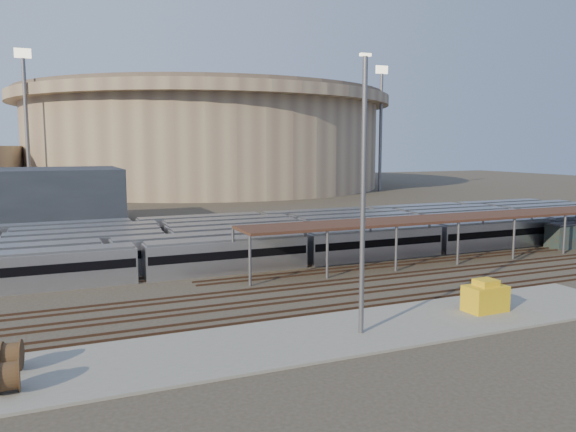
# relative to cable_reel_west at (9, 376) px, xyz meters

# --- Properties ---
(ground) EXTENTS (420.00, 420.00, 0.00)m
(ground) POSITION_rel_cable_reel_west_xyz_m (28.50, 16.78, -1.13)
(ground) COLOR #383026
(ground) RESTS_ON ground
(apron) EXTENTS (50.00, 9.00, 0.20)m
(apron) POSITION_rel_cable_reel_west_xyz_m (23.50, 1.78, -1.03)
(apron) COLOR gray
(apron) RESTS_ON ground
(subway_trains) EXTENTS (120.19, 23.90, 3.60)m
(subway_trains) POSITION_rel_cable_reel_west_xyz_m (32.03, 35.28, 0.67)
(subway_trains) COLOR silver
(subway_trains) RESTS_ON ground
(inspection_shed) EXTENTS (60.30, 6.00, 5.30)m
(inspection_shed) POSITION_rel_cable_reel_west_xyz_m (50.50, 20.78, 3.85)
(inspection_shed) COLOR slate
(inspection_shed) RESTS_ON ground
(empty_tracks) EXTENTS (170.00, 9.62, 0.18)m
(empty_tracks) POSITION_rel_cable_reel_west_xyz_m (28.50, 11.78, -1.04)
(empty_tracks) COLOR #4C3323
(empty_tracks) RESTS_ON ground
(stadium) EXTENTS (124.00, 124.00, 32.50)m
(stadium) POSITION_rel_cable_reel_west_xyz_m (53.50, 156.78, 15.34)
(stadium) COLOR tan
(stadium) RESTS_ON ground
(floodlight_0) EXTENTS (4.00, 1.00, 38.40)m
(floodlight_0) POSITION_rel_cable_reel_west_xyz_m (-1.50, 126.78, 19.52)
(floodlight_0) COLOR slate
(floodlight_0) RESTS_ON ground
(floodlight_2) EXTENTS (4.00, 1.00, 38.40)m
(floodlight_2) POSITION_rel_cable_reel_west_xyz_m (98.50, 116.78, 19.52)
(floodlight_2) COLOR slate
(floodlight_2) RESTS_ON ground
(floodlight_3) EXTENTS (4.00, 1.00, 38.40)m
(floodlight_3) POSITION_rel_cable_reel_west_xyz_m (18.50, 176.78, 19.52)
(floodlight_3) COLOR slate
(floodlight_3) RESTS_ON ground
(cable_reel_west) EXTENTS (1.09, 1.89, 1.86)m
(cable_reel_west) POSITION_rel_cable_reel_west_xyz_m (0.00, 0.00, 0.00)
(cable_reel_west) COLOR #523321
(cable_reel_west) RESTS_ON apron
(cable_reel_east) EXTENTS (1.26, 1.97, 1.86)m
(cable_reel_east) POSITION_rel_cable_reel_west_xyz_m (0.00, 3.34, -0.00)
(cable_reel_east) COLOR #523321
(cable_reel_east) RESTS_ON apron
(yard_light_pole) EXTENTS (0.81, 0.36, 19.90)m
(yard_light_pole) POSITION_rel_cable_reel_west_xyz_m (23.05, 1.02, 9.10)
(yard_light_pole) COLOR slate
(yard_light_pole) RESTS_ON apron
(yellow_equipment) EXTENTS (3.47, 2.23, 2.13)m
(yellow_equipment) POSITION_rel_cable_reel_west_xyz_m (35.28, 1.69, 0.13)
(yellow_equipment) COLOR gold
(yellow_equipment) RESTS_ON apron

